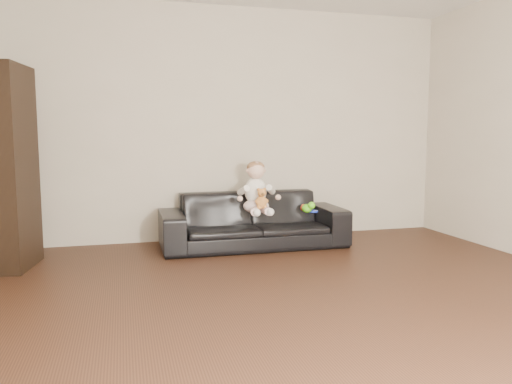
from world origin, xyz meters
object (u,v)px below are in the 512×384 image
object	(u,v)px
sofa	(253,220)
toy_green	(307,208)
toy_rattle	(303,208)
cabinet	(2,168)
baby	(256,190)
teddy_bear	(262,199)
toy_blue_disc	(313,211)

from	to	relation	value
sofa	toy_green	bearing A→B (deg)	-22.02
toy_rattle	cabinet	bearing A→B (deg)	-176.94
baby	toy_rattle	world-z (taller)	baby
cabinet	teddy_bear	xyz separation A→B (m)	(2.37, -0.02, -0.35)
sofa	teddy_bear	xyz separation A→B (m)	(0.02, -0.27, 0.26)
toy_green	toy_rattle	size ratio (longest dim) A/B	2.04
sofa	cabinet	bearing A→B (deg)	-173.47
toy_green	toy_rattle	distance (m)	0.11
cabinet	toy_rattle	size ratio (longest dim) A/B	27.53
baby	toy_rattle	xyz separation A→B (m)	(0.52, 0.01, -0.21)
teddy_bear	toy_green	xyz separation A→B (m)	(0.51, 0.06, -0.13)
sofa	teddy_bear	size ratio (longest dim) A/B	9.27
teddy_bear	sofa	bearing A→B (deg)	100.59
toy_blue_disc	toy_green	bearing A→B (deg)	-153.98
toy_green	toy_rattle	world-z (taller)	toy_green
toy_green	toy_rattle	xyz separation A→B (m)	(-0.00, 0.11, -0.01)
sofa	teddy_bear	bearing A→B (deg)	-86.19
cabinet	toy_rattle	distance (m)	2.92
sofa	cabinet	size ratio (longest dim) A/B	1.09
cabinet	toy_rattle	world-z (taller)	cabinet
cabinet	toy_green	bearing A→B (deg)	9.92
baby	cabinet	bearing A→B (deg)	-167.76
sofa	baby	distance (m)	0.35
toy_blue_disc	cabinet	bearing A→B (deg)	-178.50
cabinet	baby	world-z (taller)	cabinet
baby	teddy_bear	world-z (taller)	baby
sofa	baby	world-z (taller)	baby
baby	teddy_bear	size ratio (longest dim) A/B	2.58
sofa	teddy_bear	world-z (taller)	teddy_bear
cabinet	teddy_bear	distance (m)	2.39
teddy_bear	toy_rattle	xyz separation A→B (m)	(0.51, 0.17, -0.14)
baby	toy_blue_disc	distance (m)	0.64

